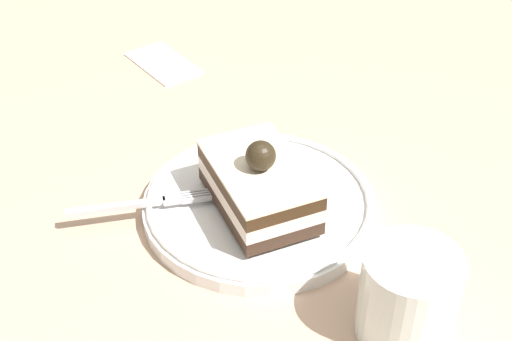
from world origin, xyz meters
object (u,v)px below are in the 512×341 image
(drink_glass_near, at_px, (403,303))
(folded_napkin, at_px, (163,62))
(cake_slice, at_px, (259,184))
(fork, at_px, (144,203))
(dessert_plate, at_px, (256,205))

(drink_glass_near, distance_m, folded_napkin, 0.46)
(cake_slice, xyz_separation_m, drink_glass_near, (0.16, 0.00, -0.01))
(fork, bearing_deg, cake_slice, 51.99)
(cake_slice, bearing_deg, fork, -128.01)
(dessert_plate, relative_size, fork, 1.78)
(cake_slice, height_order, drink_glass_near, cake_slice)
(drink_glass_near, bearing_deg, fork, -160.02)
(cake_slice, relative_size, fork, 1.09)
(cake_slice, height_order, folded_napkin, cake_slice)
(fork, height_order, drink_glass_near, drink_glass_near)
(cake_slice, xyz_separation_m, folded_napkin, (-0.29, 0.08, -0.04))
(drink_glass_near, height_order, folded_napkin, drink_glass_near)
(dessert_plate, distance_m, drink_glass_near, 0.17)
(dessert_plate, distance_m, folded_napkin, 0.29)
(folded_napkin, bearing_deg, fork, -35.65)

